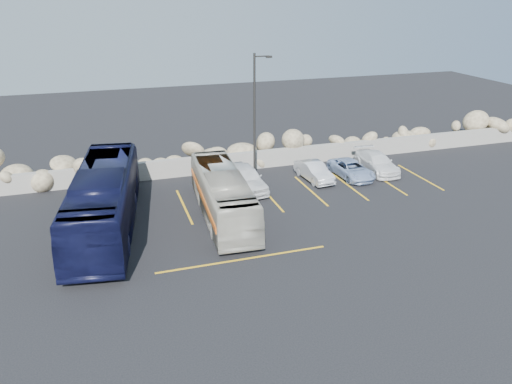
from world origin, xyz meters
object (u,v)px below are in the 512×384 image
object	(u,v)px
lamppost	(255,116)
tour_coach	(104,200)
vintage_bus	(223,195)
car_b	(314,171)
car_d	(351,169)
car_c	(377,162)
car_a	(245,178)

from	to	relation	value
lamppost	tour_coach	xyz separation A→B (m)	(-9.31, -4.13, -2.69)
vintage_bus	car_b	world-z (taller)	vintage_bus
vintage_bus	car_d	size ratio (longest dim) A/B	2.38
lamppost	car_c	bearing A→B (deg)	-4.25
lamppost	car_a	world-z (taller)	lamppost
car_a	car_b	distance (m)	4.71
car_a	lamppost	bearing A→B (deg)	43.48
vintage_bus	car_a	bearing A→B (deg)	59.94
car_d	tour_coach	bearing A→B (deg)	-171.92
tour_coach	car_c	world-z (taller)	tour_coach
car_c	car_b	bearing A→B (deg)	-174.33
tour_coach	car_d	size ratio (longest dim) A/B	2.97
lamppost	car_d	size ratio (longest dim) A/B	2.06
lamppost	car_b	distance (m)	5.31
vintage_bus	car_b	size ratio (longest dim) A/B	2.62
car_d	car_b	bearing A→B (deg)	171.29
car_d	vintage_bus	bearing A→B (deg)	-163.18
tour_coach	car_a	size ratio (longest dim) A/B	2.59
lamppost	car_b	xyz separation A→B (m)	(3.70, -0.86, -3.71)
lamppost	car_d	world-z (taller)	lamppost
vintage_bus	tour_coach	world-z (taller)	tour_coach
car_a	car_d	size ratio (longest dim) A/B	1.15
car_b	lamppost	bearing A→B (deg)	162.23
lamppost	car_d	xyz separation A→B (m)	(6.22, -1.11, -3.76)
car_a	car_b	size ratio (longest dim) A/B	1.26
car_b	car_c	distance (m)	4.70
car_a	car_c	xyz separation A→B (m)	(9.40, 0.47, -0.14)
lamppost	tour_coach	distance (m)	10.53
vintage_bus	car_d	bearing A→B (deg)	23.19
car_c	car_d	xyz separation A→B (m)	(-2.17, -0.49, -0.08)
vintage_bus	car_c	distance (m)	12.32
car_b	car_c	size ratio (longest dim) A/B	0.82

